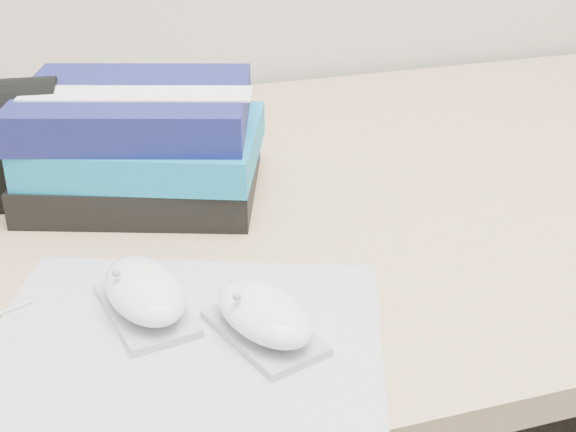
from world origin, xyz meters
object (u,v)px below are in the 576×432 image
object	(u,v)px
mouse_rear	(145,293)
mouse_front	(264,316)
book_stack	(142,143)
desk	(298,326)

from	to	relation	value
mouse_rear	mouse_front	bearing A→B (deg)	-35.69
mouse_front	book_stack	bearing A→B (deg)	98.95
mouse_rear	mouse_front	xyz separation A→B (m)	(0.09, -0.06, -0.00)
mouse_rear	book_stack	xyz separation A→B (m)	(0.04, 0.25, 0.04)
desk	mouse_front	xyz separation A→B (m)	(-0.14, -0.33, 0.26)
mouse_front	desk	bearing A→B (deg)	67.05
mouse_rear	book_stack	bearing A→B (deg)	81.52
desk	mouse_front	distance (m)	0.44
mouse_rear	mouse_front	world-z (taller)	mouse_rear
book_stack	desk	bearing A→B (deg)	4.57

